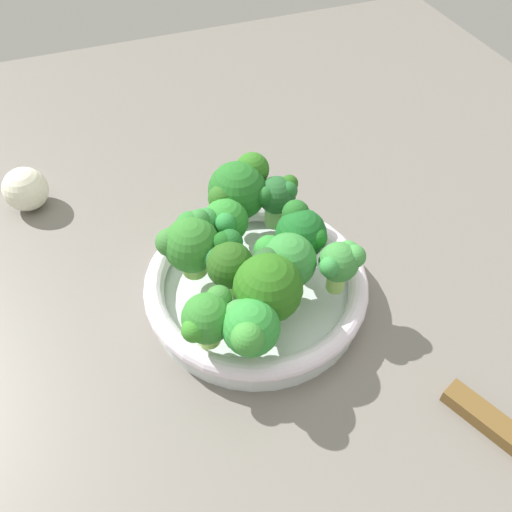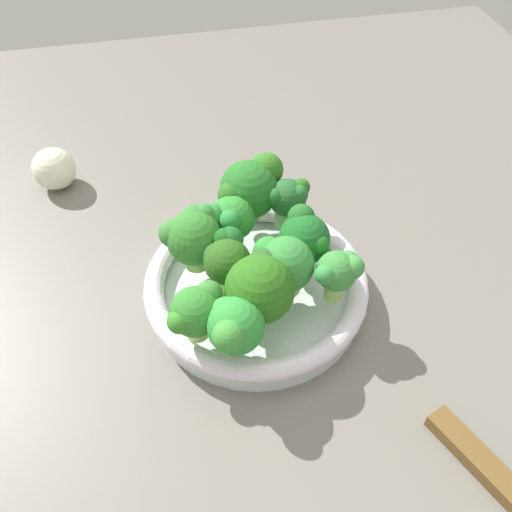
# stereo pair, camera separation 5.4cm
# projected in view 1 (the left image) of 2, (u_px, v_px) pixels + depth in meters

# --- Properties ---
(ground_plane) EXTENTS (1.30, 1.30, 0.03)m
(ground_plane) POSITION_uv_depth(u_px,v_px,m) (222.00, 308.00, 0.60)
(ground_plane) COLOR slate
(bowl) EXTENTS (0.24, 0.24, 0.04)m
(bowl) POSITION_uv_depth(u_px,v_px,m) (256.00, 287.00, 0.58)
(bowl) COLOR white
(bowl) RESTS_ON ground_plane
(broccoli_floret_0) EXTENTS (0.05, 0.06, 0.06)m
(broccoli_floret_0) POSITION_uv_depth(u_px,v_px,m) (224.00, 222.00, 0.57)
(broccoli_floret_0) COLOR #95BD5E
(broccoli_floret_0) RESTS_ON bowl
(broccoli_floret_1) EXTENTS (0.06, 0.05, 0.06)m
(broccoli_floret_1) POSITION_uv_depth(u_px,v_px,m) (253.00, 326.00, 0.48)
(broccoli_floret_1) COLOR #93C365
(broccoli_floret_1) RESTS_ON bowl
(broccoli_floret_2) EXTENTS (0.06, 0.05, 0.07)m
(broccoli_floret_2) POSITION_uv_depth(u_px,v_px,m) (301.00, 233.00, 0.55)
(broccoli_floret_2) COLOR #76C34E
(broccoli_floret_2) RESTS_ON bowl
(broccoli_floret_3) EXTENTS (0.07, 0.07, 0.07)m
(broccoli_floret_3) POSITION_uv_depth(u_px,v_px,m) (267.00, 287.00, 0.50)
(broccoli_floret_3) COLOR #A3D465
(broccoli_floret_3) RESTS_ON bowl
(broccoli_floret_4) EXTENTS (0.07, 0.08, 0.08)m
(broccoli_floret_4) POSITION_uv_depth(u_px,v_px,m) (239.00, 189.00, 0.59)
(broccoli_floret_4) COLOR #77C359
(broccoli_floret_4) RESTS_ON bowl
(broccoli_floret_5) EXTENTS (0.05, 0.05, 0.06)m
(broccoli_floret_5) POSITION_uv_depth(u_px,v_px,m) (228.00, 262.00, 0.53)
(broccoli_floret_5) COLOR #98DB65
(broccoli_floret_5) RESTS_ON bowl
(broccoli_floret_6) EXTENTS (0.06, 0.06, 0.07)m
(broccoli_floret_6) POSITION_uv_depth(u_px,v_px,m) (190.00, 242.00, 0.54)
(broccoli_floret_6) COLOR #81B64E
(broccoli_floret_6) RESTS_ON bowl
(broccoli_floret_7) EXTENTS (0.04, 0.05, 0.06)m
(broccoli_floret_7) POSITION_uv_depth(u_px,v_px,m) (341.00, 262.00, 0.53)
(broccoli_floret_7) COLOR #9FD164
(broccoli_floret_7) RESTS_ON bowl
(broccoli_floret_8) EXTENTS (0.05, 0.05, 0.06)m
(broccoli_floret_8) POSITION_uv_depth(u_px,v_px,m) (208.00, 317.00, 0.49)
(broccoli_floret_8) COLOR #9FD463
(broccoli_floret_8) RESTS_ON bowl
(broccoli_floret_9) EXTENTS (0.04, 0.05, 0.06)m
(broccoli_floret_9) POSITION_uv_depth(u_px,v_px,m) (278.00, 197.00, 0.59)
(broccoli_floret_9) COLOR #87C06A
(broccoli_floret_9) RESTS_ON bowl
(broccoli_floret_10) EXTENTS (0.06, 0.06, 0.07)m
(broccoli_floret_10) POSITION_uv_depth(u_px,v_px,m) (285.00, 260.00, 0.53)
(broccoli_floret_10) COLOR #98CD6F
(broccoli_floret_10) RESTS_ON bowl
(garlic_bulb) EXTENTS (0.06, 0.06, 0.06)m
(garlic_bulb) POSITION_uv_depth(u_px,v_px,m) (25.00, 189.00, 0.68)
(garlic_bulb) COLOR white
(garlic_bulb) RESTS_ON ground_plane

